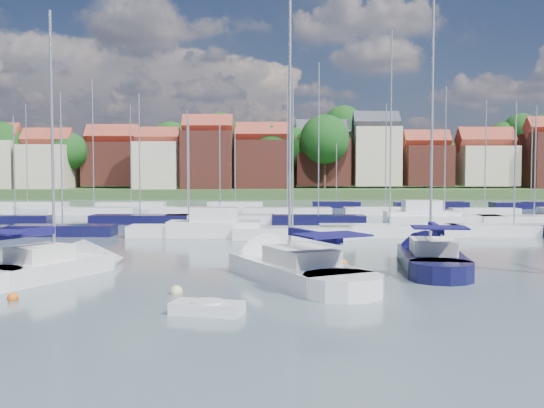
{
  "coord_description": "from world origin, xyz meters",
  "views": [
    {
      "loc": [
        -0.76,
        -26.06,
        4.91
      ],
      "look_at": [
        -0.88,
        14.0,
        2.81
      ],
      "focal_mm": 40.0,
      "sensor_mm": 36.0,
      "label": 1
    }
  ],
  "objects": [
    {
      "name": "buoy_d",
      "position": [
        1.69,
        -2.63,
        0.0
      ],
      "size": [
        0.42,
        0.42,
        0.42
      ],
      "primitive_type": "sphere",
      "color": "#D85914",
      "rests_on": "ground"
    },
    {
      "name": "sailboat_left",
      "position": [
        -10.88,
        2.82,
        0.36
      ],
      "size": [
        6.6,
        9.99,
        13.45
      ],
      "rotation": [
        0.0,
        0.0,
        1.12
      ],
      "color": "silver",
      "rests_on": "ground"
    },
    {
      "name": "buoy_b",
      "position": [
        -10.77,
        -3.12,
        0.0
      ],
      "size": [
        0.42,
        0.42,
        0.42
      ],
      "primitive_type": "sphere",
      "color": "#D85914",
      "rests_on": "ground"
    },
    {
      "name": "far_shore_town",
      "position": [
        2.23,
        132.67,
        4.61
      ],
      "size": [
        212.46,
        90.0,
        22.27
      ],
      "color": "#344B25",
      "rests_on": "ground"
    },
    {
      "name": "ground",
      "position": [
        0.0,
        40.0,
        0.0
      ],
      "size": [
        260.0,
        260.0,
        0.0
      ],
      "primitive_type": "plane",
      "color": "#4D5F69",
      "rests_on": "ground"
    },
    {
      "name": "buoy_g",
      "position": [
        -12.15,
        0.95,
        0.0
      ],
      "size": [
        0.5,
        0.5,
        0.5
      ],
      "primitive_type": "sphere",
      "color": "beige",
      "rests_on": "ground"
    },
    {
      "name": "sailboat_centre",
      "position": [
        -0.5,
        2.81,
        0.35
      ],
      "size": [
        8.54,
        12.66,
        16.93
      ],
      "rotation": [
        0.0,
        0.0,
        2.03
      ],
      "color": "silver",
      "rests_on": "ground"
    },
    {
      "name": "sailboat_navy",
      "position": [
        7.46,
        5.96,
        0.36
      ],
      "size": [
        4.33,
        11.37,
        15.38
      ],
      "rotation": [
        0.0,
        0.0,
        1.44
      ],
      "color": "black",
      "rests_on": "ground"
    },
    {
      "name": "marina_field",
      "position": [
        1.91,
        35.15,
        0.43
      ],
      "size": [
        79.62,
        41.41,
        15.93
      ],
      "color": "silver",
      "rests_on": "ground"
    },
    {
      "name": "tender",
      "position": [
        -3.07,
        -5.29,
        0.21
      ],
      "size": [
        2.67,
        1.7,
        0.53
      ],
      "rotation": [
        0.0,
        0.0,
        -0.24
      ],
      "color": "silver",
      "rests_on": "ground"
    },
    {
      "name": "buoy_e",
      "position": [
        2.89,
        5.68,
        0.0
      ],
      "size": [
        0.51,
        0.51,
        0.51
      ],
      "primitive_type": "sphere",
      "color": "#D85914",
      "rests_on": "ground"
    },
    {
      "name": "buoy_c",
      "position": [
        -4.69,
        -1.88,
        0.0
      ],
      "size": [
        0.52,
        0.52,
        0.52
      ],
      "primitive_type": "sphere",
      "color": "beige",
      "rests_on": "ground"
    }
  ]
}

